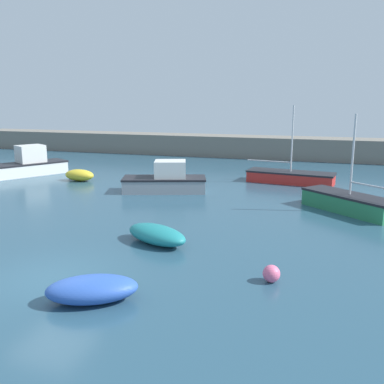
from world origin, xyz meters
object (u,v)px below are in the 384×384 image
Objects in this scene: sailboat_tall_mast at (290,177)px; motorboat_grey_hull at (166,180)px; sailboat_twin_hulled at (349,203)px; rowboat_white_midwater at (92,289)px; mooring_buoy_pink at (271,274)px; dinghy_near_pier at (79,175)px; motorboat_with_cabin at (27,165)px; rowboat_blue_near at (157,234)px.

sailboat_tall_mast reaches higher than motorboat_grey_hull.
rowboat_white_midwater is (-7.35, -13.08, -0.11)m from sailboat_twin_hulled.
dinghy_near_pier is at bearing 139.43° from mooring_buoy_pink.
sailboat_twin_hulled is 2.22× the size of dinghy_near_pier.
rowboat_white_midwater is 15.27m from motorboat_grey_hull.
rowboat_white_midwater is at bearing -93.20° from sailboat_tall_mast.
sailboat_tall_mast is at bearing 128.33° from motorboat_with_cabin.
rowboat_blue_near is 0.53× the size of sailboat_tall_mast.
mooring_buoy_pink is at bearing 115.24° from sailboat_twin_hulled.
rowboat_white_midwater reaches higher than rowboat_blue_near.
mooring_buoy_pink is at bearing 85.07° from motorboat_with_cabin.
motorboat_grey_hull is 14.48m from mooring_buoy_pink.
mooring_buoy_pink is (-2.62, -10.10, -0.21)m from sailboat_twin_hulled.
rowboat_blue_near is 1.11× the size of rowboat_white_midwater.
motorboat_with_cabin is 5.24m from dinghy_near_pier.
rowboat_white_midwater is at bearing -63.64° from rowboat_blue_near.
motorboat_with_cabin is at bearing 145.63° from mooring_buoy_pink.
sailboat_twin_hulled is 11.06m from motorboat_grey_hull.
sailboat_tall_mast is 8.06m from sailboat_twin_hulled.
dinghy_near_pier is 4.03× the size of mooring_buoy_pink.
motorboat_with_cabin reaches higher than mooring_buoy_pink.
sailboat_tall_mast reaches higher than rowboat_blue_near.
motorboat_grey_hull is (-3.33, 9.50, 0.35)m from rowboat_blue_near.
rowboat_white_midwater is (0.23, -5.34, 0.01)m from rowboat_blue_near.
rowboat_white_midwater is at bearing -55.36° from dinghy_near_pier.
rowboat_white_midwater is 1.30× the size of dinghy_near_pier.
sailboat_tall_mast is 9.05m from motorboat_grey_hull.
rowboat_blue_near is at bearing 64.84° from rowboat_white_midwater.
dinghy_near_pier is (-10.63, 10.99, 0.04)m from rowboat_blue_near.
sailboat_twin_hulled is at bearing 69.42° from rowboat_blue_near.
rowboat_blue_near is 5.35m from rowboat_white_midwater.
sailboat_twin_hulled is at bearing -9.11° from dinghy_near_pier.
dinghy_near_pier is at bearing 157.88° from rowboat_blue_near.
mooring_buoy_pink is (20.75, -14.19, -0.49)m from motorboat_with_cabin.
sailboat_twin_hulled reaches higher than rowboat_blue_near.
sailboat_tall_mast is at bearing 99.16° from rowboat_blue_near.
sailboat_twin_hulled is at bearing 32.99° from rowboat_white_midwater.
sailboat_twin_hulled is 0.90× the size of motorboat_grey_hull.
mooring_buoy_pink is (4.96, -2.36, -0.09)m from rowboat_blue_near.
rowboat_blue_near is at bearing 85.37° from sailboat_twin_hulled.
motorboat_with_cabin is 25.14m from mooring_buoy_pink.
motorboat_grey_hull is at bearing 124.98° from mooring_buoy_pink.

